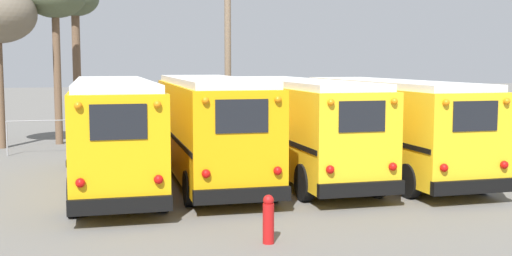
{
  "coord_description": "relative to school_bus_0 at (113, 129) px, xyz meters",
  "views": [
    {
      "loc": [
        -4.99,
        -19.37,
        3.79
      ],
      "look_at": [
        0.0,
        0.5,
        1.66
      ],
      "focal_mm": 45.0,
      "sensor_mm": 36.0,
      "label": 1
    }
  ],
  "objects": [
    {
      "name": "bare_tree_2",
      "position": [
        -1.39,
        14.43,
        4.89
      ],
      "size": [
        2.43,
        2.43,
        7.91
      ],
      "color": "brown",
      "rests_on": "ground"
    },
    {
      "name": "school_bus_3",
      "position": [
        8.97,
        -0.23,
        -0.04
      ],
      "size": [
        2.7,
        9.93,
        3.17
      ],
      "color": "yellow",
      "rests_on": "ground"
    },
    {
      "name": "school_bus_1",
      "position": [
        2.99,
        0.05,
        0.01
      ],
      "size": [
        2.58,
        9.55,
        3.29
      ],
      "color": "#E5A00C",
      "rests_on": "ground"
    },
    {
      "name": "school_bus_0",
      "position": [
        0.0,
        0.0,
        0.0
      ],
      "size": [
        2.45,
        10.38,
        3.24
      ],
      "color": "#EAAA0F",
      "rests_on": "ground"
    },
    {
      "name": "fence_line",
      "position": [
        4.49,
        7.48,
        -0.78
      ],
      "size": [
        17.03,
        0.06,
        1.42
      ],
      "color": "#939399",
      "rests_on": "ground"
    },
    {
      "name": "school_bus_2",
      "position": [
        5.98,
        0.41,
        -0.02
      ],
      "size": [
        2.54,
        10.53,
        3.2
      ],
      "color": "yellow",
      "rests_on": "ground"
    },
    {
      "name": "ground_plane",
      "position": [
        4.49,
        -0.42,
        -1.76
      ],
      "size": [
        160.0,
        160.0,
        0.0
      ],
      "primitive_type": "plane",
      "color": "#66635E"
    },
    {
      "name": "fire_hydrant",
      "position": [
        2.94,
        -7.16,
        -1.24
      ],
      "size": [
        0.24,
        0.24,
        1.03
      ],
      "color": "#B21414",
      "rests_on": "ground"
    },
    {
      "name": "utility_pole",
      "position": [
        5.39,
        8.95,
        2.63
      ],
      "size": [
        1.8,
        0.3,
        8.49
      ],
      "color": "#75604C",
      "rests_on": "ground"
    }
  ]
}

